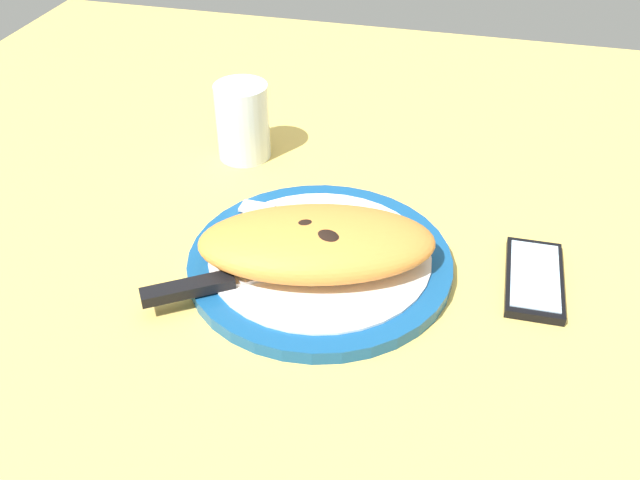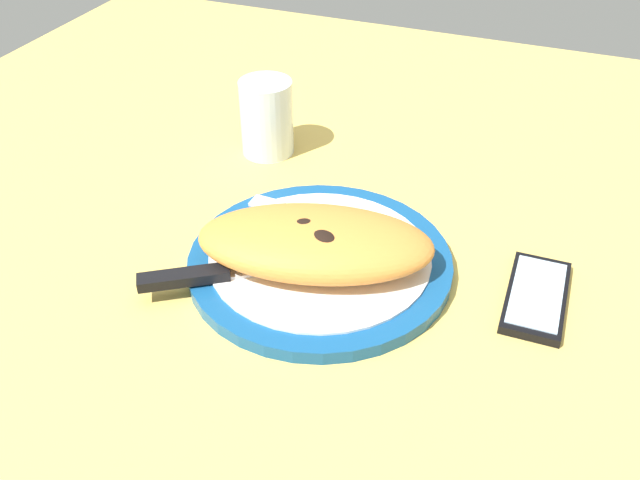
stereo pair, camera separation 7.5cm
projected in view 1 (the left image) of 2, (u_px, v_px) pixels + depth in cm
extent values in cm
cube|color=#DBB756|center=(320.00, 278.00, 78.32)|extent=(150.00, 150.00, 3.00)
cylinder|color=navy|center=(320.00, 262.00, 76.95)|extent=(29.18, 29.18, 1.55)
cylinder|color=white|center=(320.00, 256.00, 76.39)|extent=(24.47, 24.47, 0.30)
ellipsoid|color=orange|center=(317.00, 243.00, 73.62)|extent=(27.68, 18.76, 5.27)
ellipsoid|color=black|center=(307.00, 232.00, 71.42)|extent=(2.24, 2.11, 0.62)
ellipsoid|color=black|center=(327.00, 237.00, 70.94)|extent=(3.40, 2.77, 1.05)
ellipsoid|color=black|center=(306.00, 225.00, 72.36)|extent=(3.18, 2.81, 0.92)
ellipsoid|color=black|center=(278.00, 235.00, 71.33)|extent=(2.39, 2.36, 0.62)
cube|color=silver|center=(329.00, 220.00, 81.09)|extent=(13.97, 1.45, 0.40)
cube|color=silver|center=(257.00, 208.00, 83.12)|extent=(4.08, 2.35, 0.40)
cube|color=silver|center=(299.00, 267.00, 74.22)|extent=(12.73, 9.13, 0.40)
cube|color=black|center=(188.00, 288.00, 70.90)|extent=(9.09, 6.93, 1.20)
cube|color=black|center=(534.00, 279.00, 75.10)|extent=(6.23, 12.91, 1.00)
cube|color=silver|center=(535.00, 275.00, 74.74)|extent=(5.30, 11.36, 0.16)
cylinder|color=silver|center=(243.00, 121.00, 93.96)|extent=(7.20, 7.20, 10.46)
cylinder|color=silver|center=(244.00, 141.00, 95.80)|extent=(6.63, 6.63, 3.96)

